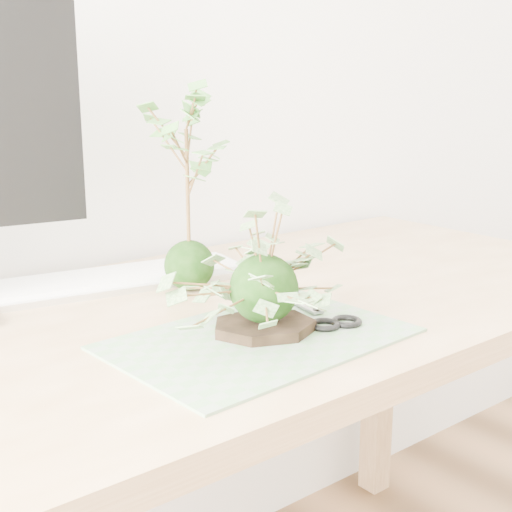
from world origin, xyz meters
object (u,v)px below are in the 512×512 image
ivy_kokedama (264,257)px  maple_kokedama (187,142)px  keyboard (113,279)px  desk (212,362)px

ivy_kokedama → maple_kokedama: maple_kokedama is taller
ivy_kokedama → keyboard: (-0.05, 0.36, -0.10)m
desk → maple_kokedama: 0.36m
maple_kokedama → keyboard: bearing=128.1°
desk → ivy_kokedama: size_ratio=5.55×
desk → maple_kokedama: maple_kokedama is taller
maple_kokedama → keyboard: 0.28m
ivy_kokedama → maple_kokedama: 0.29m
ivy_kokedama → desk: bearing=87.0°
desk → ivy_kokedama: bearing=-93.0°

